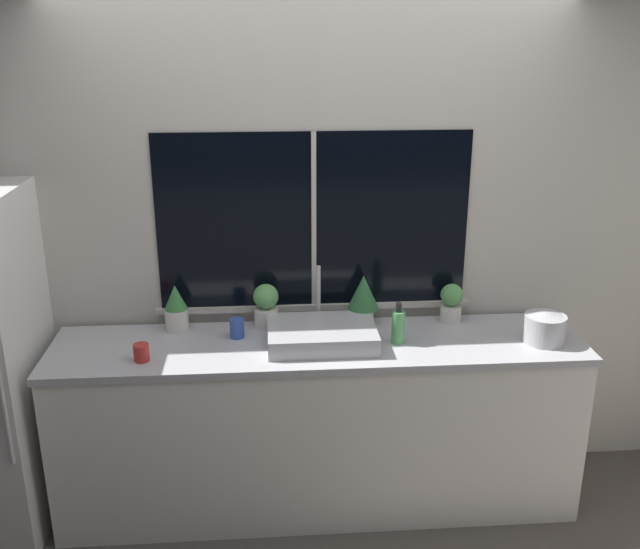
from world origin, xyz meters
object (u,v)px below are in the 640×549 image
sink (322,334)px  soap_bottle (398,326)px  potted_plant_far_right (451,302)px  kettle (545,328)px  potted_plant_far_left (176,308)px  mug_blue (237,328)px  potted_plant_center_right (363,297)px  mug_red (141,353)px  potted_plant_center_left (266,306)px

sink → soap_bottle: bearing=-4.0°
potted_plant_far_right → kettle: bearing=-36.2°
potted_plant_far_left → kettle: (1.79, -0.28, -0.04)m
mug_blue → potted_plant_far_left: bearing=159.0°
potted_plant_far_left → potted_plant_center_right: bearing=0.0°
mug_red → kettle: size_ratio=0.41×
potted_plant_far_left → potted_plant_center_right: (0.95, 0.00, 0.03)m
potted_plant_center_left → soap_bottle: 0.68m
sink → potted_plant_center_left: size_ratio=2.25×
mug_blue → potted_plant_far_right: bearing=6.1°
potted_plant_far_left → potted_plant_center_left: bearing=0.0°
mug_blue → mug_red: size_ratio=1.18×
sink → potted_plant_center_left: sink is taller
sink → potted_plant_center_left: 0.35m
kettle → potted_plant_center_left: bearing=168.1°
mug_blue → mug_red: bearing=-151.9°
potted_plant_center_right → soap_bottle: 0.28m
potted_plant_center_right → kettle: size_ratio=1.33×
potted_plant_far_right → mug_blue: size_ratio=2.14×
potted_plant_center_right → kettle: potted_plant_center_right is taller
potted_plant_center_right → mug_red: 1.13m
sink → potted_plant_far_left: 0.75m
mug_red → kettle: (1.92, 0.06, 0.03)m
potted_plant_center_left → potted_plant_far_left: bearing=-180.0°
potted_plant_center_left → mug_blue: (-0.15, -0.12, -0.07)m
kettle → potted_plant_center_right: bearing=161.5°
potted_plant_center_left → soap_bottle: (0.63, -0.24, -0.03)m
potted_plant_center_left → potted_plant_center_right: size_ratio=0.87×
potted_plant_far_left → soap_bottle: 1.11m
potted_plant_center_right → soap_bottle: bearing=-60.1°
potted_plant_far_left → potted_plant_center_left: 0.45m
sink → mug_red: bearing=-171.1°
potted_plant_far_right → mug_blue: potted_plant_far_right is taller
sink → soap_bottle: sink is taller
mug_blue → potted_plant_center_left: bearing=38.7°
soap_bottle → mug_blue: bearing=171.0°
potted_plant_center_left → potted_plant_center_right: bearing=-0.0°
soap_bottle → potted_plant_far_left: bearing=167.5°
potted_plant_center_right → potted_plant_far_right: potted_plant_center_right is taller
potted_plant_center_left → kettle: 1.37m
potted_plant_center_right → soap_bottle: size_ratio=1.28×
sink → mug_blue: sink is taller
sink → soap_bottle: (0.37, -0.03, 0.04)m
potted_plant_far_left → mug_red: size_ratio=2.93×
soap_bottle → potted_plant_far_right: bearing=36.7°
sink → potted_plant_far_right: sink is taller
potted_plant_far_left → kettle: bearing=-9.0°
potted_plant_center_right → mug_red: bearing=-162.1°
potted_plant_center_right → mug_red: size_ratio=3.25×
sink → mug_red: size_ratio=6.35×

